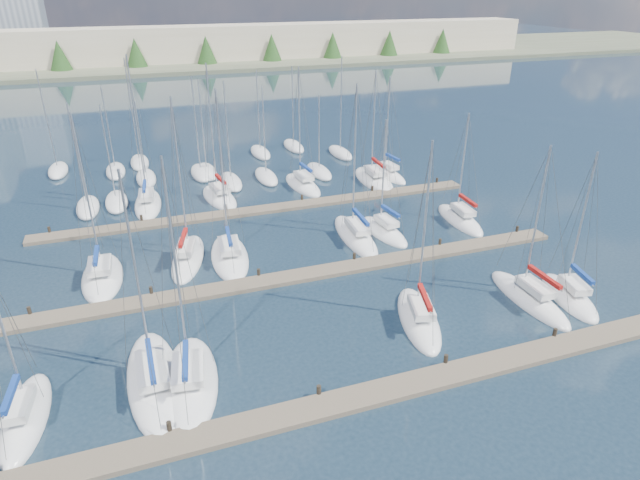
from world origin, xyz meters
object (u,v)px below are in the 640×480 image
object	(u,v)px
sailboat_g	(569,296)
sailboat_q	(374,179)
sailboat_c	(190,381)
sailboat_f	(529,298)
sailboat_m	(460,219)
sailboat_j	(230,256)
sailboat_r	(388,174)
sailboat_h	(102,277)
sailboat_n	(148,204)
sailboat_d	(419,319)
sailboat_l	(384,231)
sailboat_b	(154,380)
sailboat_p	(303,185)
sailboat_k	(355,236)
sailboat_a	(26,417)
sailboat_i	(188,258)
sailboat_o	(219,197)

from	to	relation	value
sailboat_g	sailboat_q	world-z (taller)	sailboat_q
sailboat_c	sailboat_f	xyz separation A→B (m)	(24.17, 0.84, 0.00)
sailboat_m	sailboat_j	bearing A→B (deg)	-175.13
sailboat_r	sailboat_q	size ratio (longest dim) A/B	0.94
sailboat_m	sailboat_h	distance (m)	32.26
sailboat_n	sailboat_r	size ratio (longest dim) A/B	1.28
sailboat_c	sailboat_g	bearing A→B (deg)	7.61
sailboat_c	sailboat_m	xyz separation A→B (m)	(27.38, 14.76, -0.00)
sailboat_d	sailboat_g	distance (m)	11.73
sailboat_c	sailboat_r	xyz separation A→B (m)	(26.72, 29.18, 0.02)
sailboat_j	sailboat_l	bearing A→B (deg)	6.19
sailboat_l	sailboat_d	world-z (taller)	sailboat_d
sailboat_f	sailboat_m	bearing A→B (deg)	78.15
sailboat_j	sailboat_g	size ratio (longest dim) A/B	1.25
sailboat_b	sailboat_h	distance (m)	14.03
sailboat_p	sailboat_k	xyz separation A→B (m)	(0.34, -14.40, 0.00)
sailboat_a	sailboat_i	bearing A→B (deg)	60.92
sailboat_o	sailboat_f	bearing A→B (deg)	-65.17
sailboat_c	sailboat_m	size ratio (longest dim) A/B	1.28
sailboat_h	sailboat_r	size ratio (longest dim) A/B	1.11
sailboat_m	sailboat_r	world-z (taller)	sailboat_r
sailboat_m	sailboat_p	bearing A→B (deg)	132.50
sailboat_c	sailboat_f	size ratio (longest dim) A/B	1.16
sailboat_g	sailboat_k	world-z (taller)	sailboat_k
sailboat_i	sailboat_p	size ratio (longest dim) A/B	1.02
sailboat_i	sailboat_k	xyz separation A→B (m)	(14.70, -0.74, -0.01)
sailboat_m	sailboat_r	xyz separation A→B (m)	(-0.65, 14.42, 0.02)
sailboat_h	sailboat_f	world-z (taller)	sailboat_h
sailboat_m	sailboat_k	size ratio (longest dim) A/B	0.78
sailboat_f	sailboat_l	bearing A→B (deg)	110.39
sailboat_m	sailboat_k	bearing A→B (deg)	-175.34
sailboat_i	sailboat_o	distance (m)	13.78
sailboat_a	sailboat_d	bearing A→B (deg)	7.34
sailboat_k	sailboat_j	bearing A→B (deg)	-175.68
sailboat_l	sailboat_c	size ratio (longest dim) A/B	0.79
sailboat_l	sailboat_f	world-z (taller)	sailboat_f
sailboat_n	sailboat_g	distance (m)	40.03
sailboat_o	sailboat_p	size ratio (longest dim) A/B	1.06
sailboat_o	sailboat_p	distance (m)	9.55
sailboat_b	sailboat_l	bearing A→B (deg)	32.27
sailboat_i	sailboat_b	bearing A→B (deg)	-89.50
sailboat_d	sailboat_g	world-z (taller)	sailboat_d
sailboat_c	sailboat_q	distance (m)	37.22
sailboat_p	sailboat_m	bearing A→B (deg)	-56.36
sailboat_d	sailboat_h	distance (m)	24.24
sailboat_g	sailboat_l	bearing A→B (deg)	131.26
sailboat_r	sailboat_k	world-z (taller)	sailboat_k
sailboat_d	sailboat_f	world-z (taller)	sailboat_d
sailboat_i	sailboat_a	xyz separation A→B (m)	(-10.25, -15.45, -0.01)
sailboat_j	sailboat_i	bearing A→B (deg)	170.72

